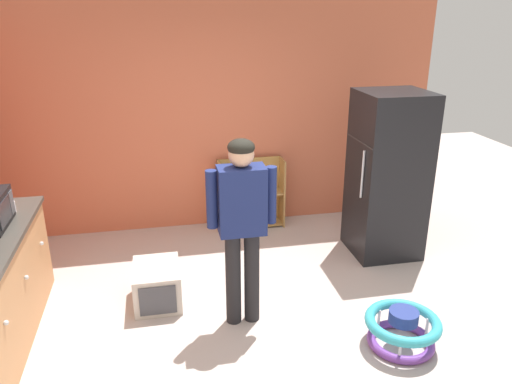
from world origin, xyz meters
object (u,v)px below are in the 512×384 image
at_px(refrigerator, 388,175).
at_px(pet_carrier, 157,285).
at_px(bookshelf, 246,198).
at_px(standing_person, 242,217).
at_px(white_cup, 11,207).
at_px(baby_walker, 402,328).

distance_m(refrigerator, pet_carrier, 2.64).
bearing_deg(bookshelf, standing_person, -101.38).
xyz_separation_m(bookshelf, white_cup, (-2.31, -1.27, 0.58)).
height_order(pet_carrier, white_cup, white_cup).
height_order(standing_person, white_cup, standing_person).
bearing_deg(white_cup, standing_person, -19.89).
bearing_deg(baby_walker, refrigerator, 70.45).
relative_size(baby_walker, pet_carrier, 1.09).
xyz_separation_m(bookshelf, pet_carrier, (-1.12, -1.53, -0.19)).
relative_size(standing_person, pet_carrier, 2.95).
distance_m(bookshelf, standing_person, 2.10).
relative_size(refrigerator, pet_carrier, 3.22).
bearing_deg(baby_walker, pet_carrier, 151.49).
relative_size(refrigerator, baby_walker, 2.95).
height_order(refrigerator, baby_walker, refrigerator).
xyz_separation_m(standing_person, baby_walker, (1.19, -0.60, -0.82)).
bearing_deg(white_cup, refrigerator, 4.66).
xyz_separation_m(pet_carrier, white_cup, (-1.19, 0.25, 0.77)).
bearing_deg(standing_person, pet_carrier, 148.75).
bearing_deg(pet_carrier, white_cup, 167.94).
bearing_deg(bookshelf, refrigerator, -35.60).
xyz_separation_m(refrigerator, baby_walker, (-0.57, -1.59, -0.73)).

